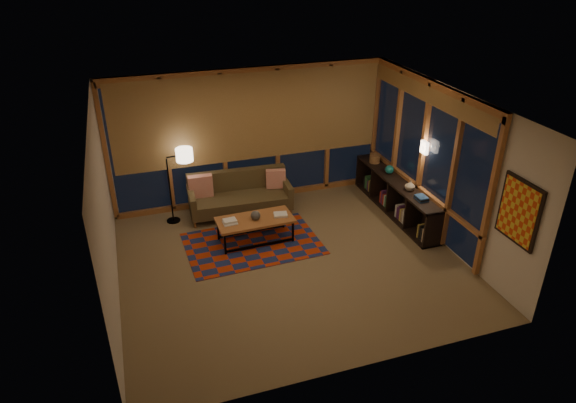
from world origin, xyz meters
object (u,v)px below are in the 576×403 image
object	(u,v)px
bookshelf	(396,196)
coffee_table	(255,230)
sofa	(240,195)
floor_lamp	(170,187)

from	to	relation	value
bookshelf	coffee_table	bearing A→B (deg)	-176.55
sofa	bookshelf	xyz separation A→B (m)	(2.88, -0.90, -0.05)
sofa	floor_lamp	world-z (taller)	floor_lamp
coffee_table	bookshelf	xyz separation A→B (m)	(2.87, 0.17, 0.12)
coffee_table	floor_lamp	distance (m)	1.83
coffee_table	bookshelf	bearing A→B (deg)	1.82
sofa	floor_lamp	bearing A→B (deg)	178.15
coffee_table	floor_lamp	bearing A→B (deg)	136.23
bookshelf	sofa	bearing A→B (deg)	162.63
sofa	floor_lamp	xyz separation A→B (m)	(-1.29, 0.11, 0.32)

